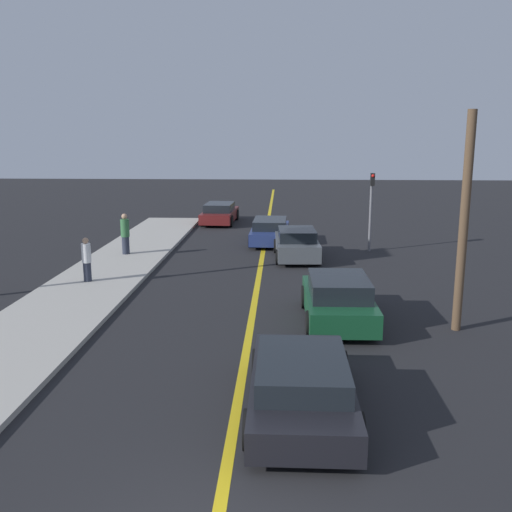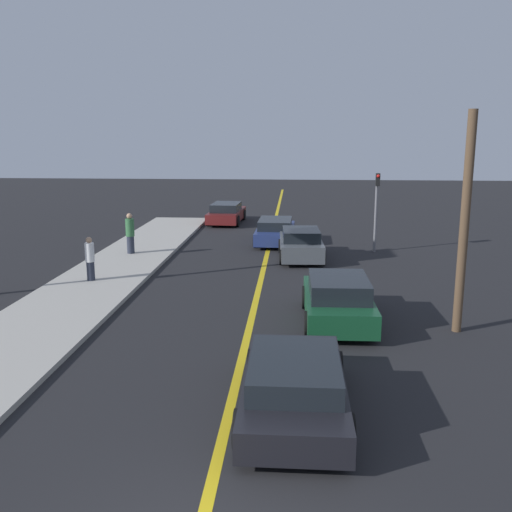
# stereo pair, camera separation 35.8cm
# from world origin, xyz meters

# --- Properties ---
(road_center_line) EXTENTS (0.20, 60.00, 0.01)m
(road_center_line) POSITION_xyz_m (0.00, 18.00, 0.00)
(road_center_line) COLOR gold
(road_center_line) RESTS_ON ground_plane
(sidewalk_left) EXTENTS (3.21, 28.26, 0.14)m
(sidewalk_left) POSITION_xyz_m (-5.72, 14.13, 0.07)
(sidewalk_left) COLOR #ADA89E
(sidewalk_left) RESTS_ON ground_plane
(car_near_right_lane) EXTENTS (2.02, 4.41, 1.17)m
(car_near_right_lane) POSITION_xyz_m (1.24, 3.92, 0.58)
(car_near_right_lane) COLOR black
(car_near_right_lane) RESTS_ON ground_plane
(car_ahead_center) EXTENTS (1.97, 4.05, 1.34)m
(car_ahead_center) POSITION_xyz_m (2.44, 9.33, 0.65)
(car_ahead_center) COLOR #144728
(car_ahead_center) RESTS_ON ground_plane
(car_far_distant) EXTENTS (1.98, 3.88, 1.29)m
(car_far_distant) POSITION_xyz_m (1.47, 17.62, 0.63)
(car_far_distant) COLOR #4C5156
(car_far_distant) RESTS_ON ground_plane
(car_parked_left_lot) EXTENTS (1.96, 4.45, 1.18)m
(car_parked_left_lot) POSITION_xyz_m (0.26, 21.21, 0.58)
(car_parked_left_lot) COLOR navy
(car_parked_left_lot) RESTS_ON ground_plane
(car_oncoming_far) EXTENTS (2.04, 4.32, 1.20)m
(car_oncoming_far) POSITION_xyz_m (-2.85, 27.20, 0.59)
(car_oncoming_far) COLOR maroon
(car_oncoming_far) RESTS_ON ground_plane
(pedestrian_near_curb) EXTENTS (0.32, 0.32, 1.55)m
(pedestrian_near_curb) POSITION_xyz_m (-5.94, 12.95, 0.92)
(pedestrian_near_curb) COLOR #282D3D
(pedestrian_near_curb) RESTS_ON sidewalk_left
(pedestrian_mid_group) EXTENTS (0.37, 0.37, 1.74)m
(pedestrian_mid_group) POSITION_xyz_m (-5.85, 17.60, 1.01)
(pedestrian_mid_group) COLOR #282D3D
(pedestrian_mid_group) RESTS_ON sidewalk_left
(traffic_light) EXTENTS (0.18, 0.40, 3.51)m
(traffic_light) POSITION_xyz_m (4.79, 19.31, 2.19)
(traffic_light) COLOR slate
(traffic_light) RESTS_ON ground_plane
(utility_pole) EXTENTS (0.24, 0.24, 5.81)m
(utility_pole) POSITION_xyz_m (5.59, 8.84, 2.90)
(utility_pole) COLOR brown
(utility_pole) RESTS_ON ground_plane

